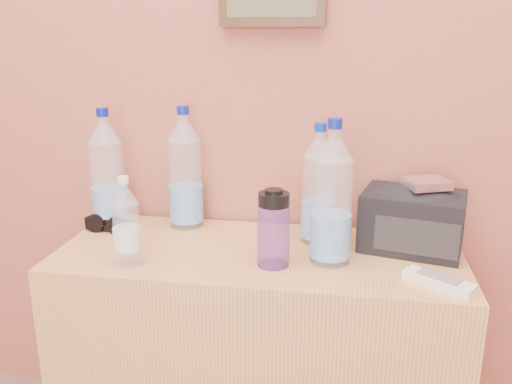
# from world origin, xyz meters

# --- Properties ---
(dresser) EXTENTS (1.10, 0.46, 0.69)m
(dresser) POSITION_xyz_m (0.08, 1.75, 0.34)
(dresser) COLOR tan
(dresser) RESTS_ON ground
(pet_large_a) EXTENTS (0.10, 0.10, 0.36)m
(pet_large_a) POSITION_xyz_m (-0.41, 1.87, 0.85)
(pet_large_a) COLOR silver
(pet_large_a) RESTS_ON dresser
(pet_large_b) EXTENTS (0.10, 0.10, 0.37)m
(pet_large_b) POSITION_xyz_m (-0.18, 1.92, 0.85)
(pet_large_b) COLOR silver
(pet_large_b) RESTS_ON dresser
(pet_large_c) EXTENTS (0.09, 0.09, 0.34)m
(pet_large_c) POSITION_xyz_m (0.23, 1.85, 0.84)
(pet_large_c) COLOR silver
(pet_large_c) RESTS_ON dresser
(pet_large_d) EXTENTS (0.10, 0.10, 0.38)m
(pet_large_d) POSITION_xyz_m (0.27, 1.71, 0.85)
(pet_large_d) COLOR white
(pet_large_d) RESTS_ON dresser
(pet_small) EXTENTS (0.07, 0.07, 0.23)m
(pet_small) POSITION_xyz_m (-0.24, 1.61, 0.79)
(pet_small) COLOR silver
(pet_small) RESTS_ON dresser
(nalgene_bottle) EXTENTS (0.08, 0.08, 0.20)m
(nalgene_bottle) POSITION_xyz_m (0.13, 1.67, 0.79)
(nalgene_bottle) COLOR purple
(nalgene_bottle) RESTS_ON dresser
(sunglasses) EXTENTS (0.16, 0.07, 0.04)m
(sunglasses) POSITION_xyz_m (-0.39, 1.83, 0.71)
(sunglasses) COLOR black
(sunglasses) RESTS_ON dresser
(ac_remote) EXTENTS (0.17, 0.14, 0.02)m
(ac_remote) POSITION_xyz_m (0.53, 1.61, 0.70)
(ac_remote) COLOR silver
(ac_remote) RESTS_ON dresser
(toiletry_bag) EXTENTS (0.30, 0.25, 0.18)m
(toiletry_bag) POSITION_xyz_m (0.49, 1.84, 0.78)
(toiletry_bag) COLOR black
(toiletry_bag) RESTS_ON dresser
(foil_packet) EXTENTS (0.14, 0.13, 0.02)m
(foil_packet) POSITION_xyz_m (0.51, 1.83, 0.88)
(foil_packet) COLOR silver
(foil_packet) RESTS_ON toiletry_bag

